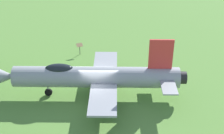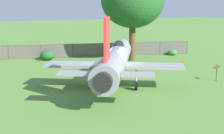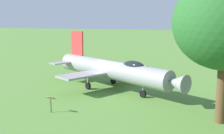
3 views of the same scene
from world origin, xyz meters
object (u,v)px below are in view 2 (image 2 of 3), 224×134
(shrub_near_fence, at_px, (48,55))
(shrub_by_tree, at_px, (172,52))
(shade_tree, at_px, (133,0))
(info_plaque, at_px, (217,69))
(display_jet, at_px, (116,59))

(shrub_near_fence, distance_m, shrub_by_tree, 13.78)
(shade_tree, height_order, info_plaque, shade_tree)
(shrub_by_tree, bearing_deg, info_plaque, -24.33)
(display_jet, height_order, shrub_near_fence, display_jet)
(shrub_by_tree, relative_size, info_plaque, 0.98)
(display_jet, bearing_deg, shrub_near_fence, 38.92)
(info_plaque, bearing_deg, shrub_by_tree, 155.67)
(shade_tree, bearing_deg, info_plaque, 2.80)
(display_jet, xyz_separation_m, shade_tree, (-8.19, 6.51, 4.28))
(shrub_near_fence, bearing_deg, display_jet, 4.50)
(display_jet, distance_m, shrub_by_tree, 15.42)
(display_jet, relative_size, shade_tree, 1.48)
(display_jet, bearing_deg, shrub_by_tree, -19.33)
(shade_tree, xyz_separation_m, info_plaque, (10.92, 0.53, -5.20))
(shrub_near_fence, height_order, info_plaque, info_plaque)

